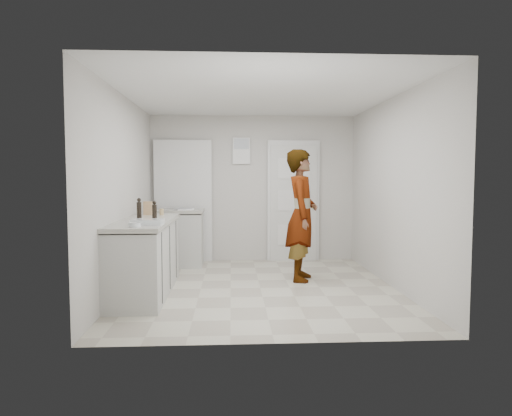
{
  "coord_description": "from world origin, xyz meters",
  "views": [
    {
      "loc": [
        -0.38,
        -5.89,
        1.47
      ],
      "look_at": [
        -0.03,
        0.4,
        1.03
      ],
      "focal_mm": 32.0,
      "sensor_mm": 36.0,
      "label": 1
    }
  ],
  "objects": [
    {
      "name": "baking_dish",
      "position": [
        -1.32,
        -0.75,
        0.95
      ],
      "size": [
        0.35,
        0.25,
        0.06
      ],
      "rotation": [
        0.0,
        0.0,
        -0.04
      ],
      "color": "silver",
      "rests_on": "main_counter"
    },
    {
      "name": "cake_mix_box",
      "position": [
        -1.53,
        0.49,
        1.02
      ],
      "size": [
        0.12,
        0.06,
        0.19
      ],
      "primitive_type": "cube",
      "rotation": [
        0.0,
        0.0,
        -0.05
      ],
      "color": "#A68353",
      "rests_on": "main_counter"
    },
    {
      "name": "ground",
      "position": [
        0.0,
        0.0,
        0.0
      ],
      "size": [
        4.0,
        4.0,
        0.0
      ],
      "primitive_type": "plane",
      "color": "#A69D8B",
      "rests_on": "ground"
    },
    {
      "name": "papers",
      "position": [
        -1.11,
        1.51,
        0.93
      ],
      "size": [
        0.26,
        0.32,
        0.01
      ],
      "primitive_type": "cube",
      "rotation": [
        0.0,
        0.0,
        0.02
      ],
      "color": "white",
      "rests_on": "side_counter"
    },
    {
      "name": "main_counter",
      "position": [
        -1.45,
        -0.2,
        0.43
      ],
      "size": [
        0.64,
        1.96,
        0.93
      ],
      "color": "silver",
      "rests_on": "ground"
    },
    {
      "name": "side_counter",
      "position": [
        -1.25,
        1.55,
        0.43
      ],
      "size": [
        0.84,
        0.61,
        0.93
      ],
      "color": "silver",
      "rests_on": "ground"
    },
    {
      "name": "person",
      "position": [
        0.61,
        0.45,
        0.92
      ],
      "size": [
        0.57,
        0.75,
        1.84
      ],
      "primitive_type": "imported",
      "rotation": [
        0.0,
        0.0,
        1.36
      ],
      "color": "silver",
      "rests_on": "ground"
    },
    {
      "name": "oil_cruet_a",
      "position": [
        -1.34,
        -0.11,
        1.04
      ],
      "size": [
        0.06,
        0.06,
        0.23
      ],
      "color": "black",
      "rests_on": "main_counter"
    },
    {
      "name": "room_shell",
      "position": [
        -0.17,
        1.95,
        1.02
      ],
      "size": [
        4.0,
        4.0,
        4.0
      ],
      "color": "beige",
      "rests_on": "ground"
    },
    {
      "name": "spice_jar",
      "position": [
        -1.34,
        0.49,
        0.97
      ],
      "size": [
        0.06,
        0.06,
        0.09
      ],
      "primitive_type": "cylinder",
      "color": "tan",
      "rests_on": "main_counter"
    },
    {
      "name": "egg_bowl",
      "position": [
        -1.4,
        -1.01,
        0.95
      ],
      "size": [
        0.13,
        0.13,
        0.05
      ],
      "color": "silver",
      "rests_on": "main_counter"
    },
    {
      "name": "oil_cruet_b",
      "position": [
        -1.53,
        -0.13,
        1.05
      ],
      "size": [
        0.06,
        0.06,
        0.27
      ],
      "color": "black",
      "rests_on": "main_counter"
    }
  ]
}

